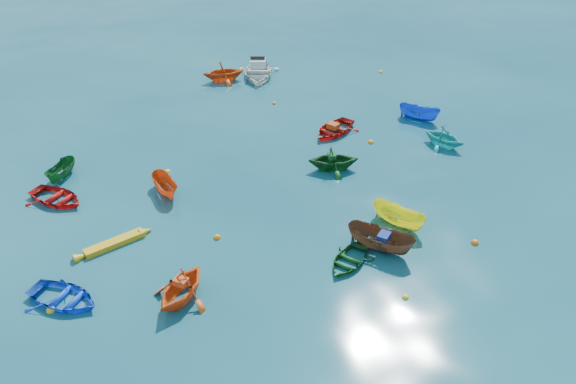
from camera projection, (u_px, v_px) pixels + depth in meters
name	position (u px, v px, depth m)	size (l,w,h in m)	color
ground	(336.00, 252.00, 25.88)	(160.00, 160.00, 0.00)	#0A394C
dinghy_blue_sw	(65.00, 302.00, 23.19)	(2.29, 3.20, 0.66)	blue
sampan_brown_mid	(379.00, 249.00, 26.07)	(1.23, 3.26, 1.26)	brown
dinghy_orange_w	(183.00, 299.00, 23.33)	(2.52, 2.92, 1.54)	#E95215
sampan_yellow_mid	(398.00, 224.00, 27.69)	(1.10, 2.91, 1.13)	yellow
dinghy_green_e	(348.00, 263.00, 25.22)	(1.86, 2.59, 0.54)	#114A1B
dinghy_cyan_se	(442.00, 145.00, 34.56)	(2.29, 2.65, 1.40)	#1BA9A9
sampan_orange_n	(166.00, 193.00, 30.09)	(1.00, 2.65, 1.03)	#DB4C14
dinghy_green_n	(333.00, 169.00, 32.16)	(2.45, 2.85, 1.50)	#0F4417
dinghy_red_ne	(334.00, 133.00, 36.00)	(2.46, 3.44, 0.71)	red
sampan_blue_far	(418.00, 119.00, 37.69)	(1.06, 2.81, 1.09)	blue
dinghy_red_far	(57.00, 201.00, 29.41)	(2.31, 3.23, 0.67)	#B4110F
dinghy_orange_far	(224.00, 81.00, 43.38)	(2.68, 3.11, 1.64)	#CA4913
sampan_green_far	(63.00, 177.00, 31.43)	(0.93, 2.47, 0.96)	#135320
kayak_yellow	(115.00, 245.00, 26.32)	(0.52, 3.58, 0.35)	#CA9211
motorboat_white	(258.00, 77.00, 44.08)	(3.29, 4.59, 1.55)	silver
tarp_blue_a	(384.00, 237.00, 25.58)	(0.64, 0.49, 0.31)	navy
tarp_orange_a	(181.00, 282.00, 22.88)	(0.57, 0.43, 0.28)	red
tarp_green_b	(332.00, 156.00, 31.67)	(0.56, 0.43, 0.27)	#11461F
tarp_orange_b	(333.00, 126.00, 35.65)	(0.71, 0.54, 0.34)	#B23E12
buoy_ye_a	(405.00, 298.00, 23.39)	(0.29, 0.29, 0.29)	yellow
buoy_or_b	(475.00, 243.00, 26.44)	(0.37, 0.37, 0.37)	#E05B0C
buoy_ye_b	(51.00, 311.00, 22.76)	(0.37, 0.37, 0.37)	yellow
buoy_or_c	(217.00, 238.00, 26.78)	(0.36, 0.36, 0.36)	orange
buoy_ye_c	(365.00, 230.00, 27.33)	(0.32, 0.32, 0.32)	yellow
buoy_or_d	(371.00, 143.00, 34.85)	(0.38, 0.38, 0.38)	orange
buoy_ye_d	(168.00, 172.00, 31.87)	(0.34, 0.34, 0.34)	yellow
buoy_or_e	(274.00, 104.00, 39.75)	(0.30, 0.30, 0.30)	orange
buoy_ye_e	(381.00, 72.00, 44.84)	(0.34, 0.34, 0.34)	gold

